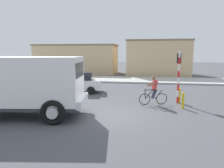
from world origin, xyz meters
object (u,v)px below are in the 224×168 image
Objects in this scene: cyclist at (154,90)px; bollard_far at (179,96)px; bollard_near at (183,101)px; car_red_near at (76,82)px; traffic_light_pole at (179,70)px; truck_foreground at (27,83)px.

cyclist is 1.82m from bollard_far.
bollard_near is at bearing -90.00° from bollard_far.
car_red_near is 8.30m from bollard_near.
traffic_light_pole is 2.11m from bollard_near.
bollard_near is (1.60, -0.65, -0.41)m from cyclist.
traffic_light_pole is 0.75× the size of car_red_near.
bollard_near and bollard_far have the same top height.
bollard_far is (7.70, 4.14, -1.22)m from truck_foreground.
cyclist is at bearing 158.07° from bollard_near.
cyclist reaches higher than bollard_far.
cyclist is 1.91× the size of bollard_far.
cyclist is 1.91× the size of bollard_near.
bollard_near is at bearing 19.56° from truck_foreground.
cyclist is 2.04m from traffic_light_pole.
car_red_near is at bearing 87.75° from truck_foreground.
traffic_light_pole is (7.59, 4.09, 0.40)m from truck_foreground.
truck_foreground is 8.83m from bollard_far.
car_red_near is (0.25, 6.36, -0.85)m from truck_foreground.
cyclist reaches higher than bollard_near.
car_red_near is at bearing 163.39° from bollard_far.
cyclist is at bearing -154.79° from bollard_far.
traffic_light_pole is 3.56× the size of bollard_far.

